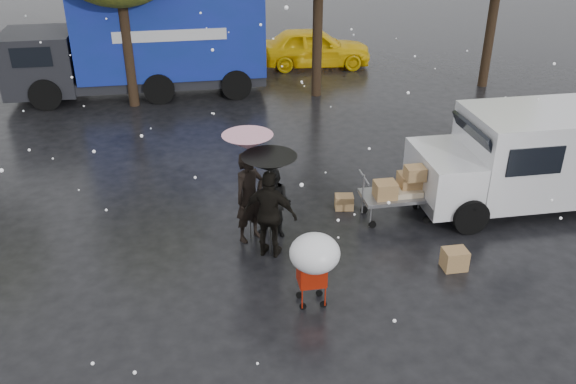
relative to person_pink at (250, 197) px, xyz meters
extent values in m
plane|color=black|center=(0.75, -1.30, -0.95)|extent=(90.00, 90.00, 0.00)
imported|color=black|center=(0.00, 0.00, 0.00)|extent=(0.83, 0.76, 1.89)
imported|color=black|center=(0.51, 0.03, -0.20)|extent=(0.90, 0.84, 1.49)
imported|color=black|center=(0.32, -0.66, -0.05)|extent=(1.14, 0.86, 1.80)
cylinder|color=#4C4C4C|center=(0.00, 0.00, 0.12)|extent=(0.02, 0.02, 2.14)
cone|color=#BF4E6F|center=(0.00, 0.00, 1.19)|extent=(0.98, 0.98, 0.30)
sphere|color=#4C4C4C|center=(0.00, 0.00, 1.22)|extent=(0.06, 0.06, 0.06)
cylinder|color=#4C4C4C|center=(0.32, -0.66, 0.04)|extent=(0.02, 0.02, 1.97)
cone|color=black|center=(0.32, -0.66, 1.02)|extent=(1.03, 1.03, 0.30)
sphere|color=#4C4C4C|center=(0.32, -0.66, 1.05)|extent=(0.06, 0.06, 0.06)
cube|color=slate|center=(3.18, 0.29, -0.40)|extent=(1.50, 0.80, 0.08)
cylinder|color=slate|center=(2.43, 0.29, -0.15)|extent=(0.04, 0.04, 0.60)
cube|color=olive|center=(3.53, 0.39, -0.16)|extent=(0.55, 0.45, 0.40)
cube|color=olive|center=(2.88, 0.19, -0.18)|extent=(0.45, 0.40, 0.35)
cube|color=olive|center=(3.48, 0.14, 0.18)|extent=(0.40, 0.35, 0.28)
cube|color=tan|center=(3.23, 0.29, -0.30)|extent=(0.90, 0.55, 0.12)
cylinder|color=black|center=(2.58, -0.03, -0.87)|extent=(0.16, 0.05, 0.16)
cylinder|color=black|center=(2.58, 0.61, -0.87)|extent=(0.16, 0.05, 0.16)
cylinder|color=black|center=(3.78, -0.03, -0.87)|extent=(0.16, 0.05, 0.16)
cylinder|color=black|center=(3.78, 0.61, -0.87)|extent=(0.16, 0.05, 0.16)
cube|color=#AE1D09|center=(0.79, -2.29, -0.30)|extent=(0.47, 0.41, 0.45)
cylinder|color=#AE1D09|center=(0.79, -2.48, 0.07)|extent=(0.42, 0.02, 0.02)
cylinder|color=#4C4C4C|center=(0.79, -2.48, 0.00)|extent=(0.02, 0.02, 0.60)
ellipsoid|color=white|center=(0.79, -2.48, 0.20)|extent=(0.84, 0.84, 0.63)
cylinder|color=black|center=(0.61, -2.45, -0.89)|extent=(0.12, 0.04, 0.12)
cylinder|color=black|center=(0.61, -2.13, -0.89)|extent=(0.12, 0.04, 0.12)
cylinder|color=black|center=(0.97, -2.45, -0.89)|extent=(0.12, 0.04, 0.12)
cylinder|color=black|center=(0.97, -2.13, -0.89)|extent=(0.12, 0.04, 0.12)
cube|color=silver|center=(6.70, 0.43, 0.30)|extent=(3.80, 2.00, 1.90)
cube|color=silver|center=(4.30, 0.43, -0.10)|extent=(1.20, 1.95, 1.10)
cube|color=black|center=(4.85, 0.43, 0.75)|extent=(0.37, 1.70, 0.67)
cube|color=slate|center=(3.75, 0.43, -0.50)|extent=(0.12, 1.90, 0.25)
cylinder|color=black|center=(4.50, -0.52, -0.57)|extent=(0.76, 0.28, 0.76)
cylinder|color=black|center=(4.50, 1.38, -0.57)|extent=(0.76, 0.28, 0.76)
cylinder|color=black|center=(7.80, 1.38, -0.57)|extent=(0.76, 0.28, 0.76)
cube|color=navy|center=(-1.44, 9.90, 1.15)|extent=(6.00, 2.50, 2.80)
cube|color=black|center=(-5.64, 9.90, 0.30)|extent=(2.20, 2.40, 1.90)
cube|color=black|center=(-2.44, 9.90, -0.40)|extent=(8.00, 2.30, 0.35)
cube|color=silver|center=(-1.44, 8.64, 1.25)|extent=(3.50, 0.03, 0.35)
cylinder|color=black|center=(-5.44, 8.75, -0.45)|extent=(1.00, 0.30, 1.00)
cylinder|color=black|center=(-5.44, 11.05, -0.45)|extent=(1.00, 0.30, 1.00)
cylinder|color=black|center=(0.56, 8.75, -0.45)|extent=(1.00, 0.30, 1.00)
cylinder|color=black|center=(0.56, 11.05, -0.45)|extent=(1.00, 0.30, 1.00)
cube|color=olive|center=(3.67, -1.72, -0.75)|extent=(0.45, 0.36, 0.40)
cube|color=olive|center=(2.20, 0.90, -0.79)|extent=(0.45, 0.37, 0.31)
imported|color=yellow|center=(3.87, 12.10, -0.21)|extent=(4.47, 2.10, 1.48)
cylinder|color=black|center=(-2.75, 8.70, 1.29)|extent=(0.32, 0.32, 4.48)
cylinder|color=black|center=(3.25, 8.70, 1.50)|extent=(0.32, 0.32, 4.90)
cylinder|color=black|center=(9.25, 8.70, 1.36)|extent=(0.32, 0.32, 4.62)
camera|label=1|loc=(-1.07, -10.62, 5.70)|focal=38.00mm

